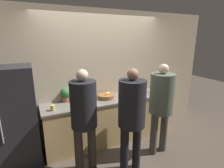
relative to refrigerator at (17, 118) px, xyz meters
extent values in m
plane|color=#4C4238|center=(1.59, -0.31, -0.83)|extent=(14.00, 14.00, 0.00)
cube|color=#C6B293|center=(1.59, 0.32, 0.47)|extent=(5.20, 0.06, 2.60)
cube|color=tan|center=(1.59, 0.03, -0.40)|extent=(2.46, 0.58, 0.87)
cube|color=slate|center=(1.59, 0.03, 0.05)|extent=(2.49, 0.61, 0.03)
cube|color=#232328|center=(0.00, 0.00, 0.00)|extent=(0.60, 0.61, 1.66)
cylinder|color=#99999E|center=(-0.18, -0.32, 0.08)|extent=(0.02, 0.02, 0.58)
cylinder|color=#38332D|center=(0.81, -0.64, -0.44)|extent=(0.13, 0.13, 0.79)
cylinder|color=#38332D|center=(1.02, -0.64, -0.44)|extent=(0.13, 0.13, 0.79)
cylinder|color=black|center=(0.91, -0.64, 0.31)|extent=(0.38, 0.38, 0.69)
sphere|color=beige|center=(0.91, -0.64, 0.74)|extent=(0.17, 0.17, 0.17)
cylinder|color=black|center=(1.45, -0.92, -0.43)|extent=(0.13, 0.13, 0.80)
cylinder|color=black|center=(1.67, -0.92, -0.43)|extent=(0.13, 0.13, 0.80)
cylinder|color=black|center=(1.56, -0.92, 0.31)|extent=(0.40, 0.40, 0.70)
sphere|color=#936B4C|center=(1.56, -0.92, 0.75)|extent=(0.17, 0.17, 0.17)
cylinder|color=#4C4742|center=(2.16, -0.73, -0.44)|extent=(0.13, 0.13, 0.79)
cylinder|color=#4C4742|center=(2.39, -0.73, -0.44)|extent=(0.13, 0.13, 0.79)
cylinder|color=#515B4C|center=(2.27, -0.73, 0.31)|extent=(0.41, 0.41, 0.69)
sphere|color=beige|center=(2.27, -0.73, 0.74)|extent=(0.17, 0.17, 0.17)
cylinder|color=brown|center=(1.58, 0.08, 0.11)|extent=(0.34, 0.34, 0.08)
ellipsoid|color=yellow|center=(1.62, 0.08, 0.17)|extent=(0.15, 0.12, 0.04)
cylinder|color=#ADA393|center=(1.02, 0.14, 0.14)|extent=(0.12, 0.12, 0.13)
cylinder|color=#99754C|center=(1.01, 0.14, 0.25)|extent=(0.01, 0.06, 0.25)
cylinder|color=#99754C|center=(1.03, 0.15, 0.25)|extent=(0.03, 0.05, 0.25)
cylinder|color=#99754C|center=(1.02, 0.13, 0.25)|extent=(0.05, 0.01, 0.25)
cylinder|color=brown|center=(2.72, -0.03, 0.16)|extent=(0.06, 0.06, 0.18)
cylinder|color=brown|center=(2.72, -0.03, 0.28)|extent=(0.03, 0.03, 0.06)
cylinder|color=black|center=(2.72, -0.03, 0.32)|extent=(0.03, 0.03, 0.02)
cylinder|color=gold|center=(0.54, -0.10, 0.12)|extent=(0.07, 0.07, 0.09)
cylinder|color=#9E6042|center=(0.82, 0.23, 0.12)|extent=(0.15, 0.15, 0.09)
sphere|color=#2D6B33|center=(0.82, 0.23, 0.24)|extent=(0.19, 0.19, 0.19)
camera|label=1|loc=(0.27, -2.93, 1.24)|focal=28.00mm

